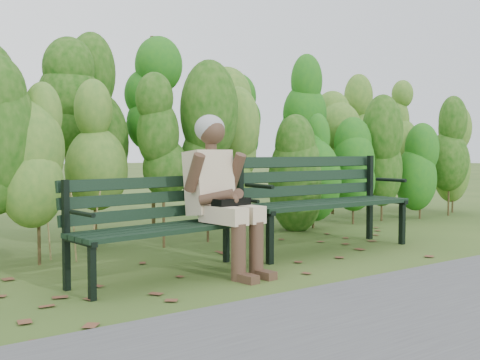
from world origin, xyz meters
TOP-DOWN VIEW (x-y plane):
  - ground at (0.00, 0.00)m, footprint 80.00×80.00m
  - hedge_band at (0.00, 1.86)m, footprint 11.04×1.67m
  - leaf_litter at (0.10, -0.25)m, footprint 5.90×2.12m
  - bench_left at (-0.97, 0.07)m, footprint 1.69×0.73m
  - bench_right at (0.99, 0.30)m, footprint 1.95×0.64m
  - seated_woman at (-0.49, -0.05)m, footprint 0.58×0.85m

SIDE VIEW (x-z plane):
  - ground at x=0.00m, z-range 0.00..0.00m
  - leaf_litter at x=0.10m, z-range 0.00..0.01m
  - bench_left at x=-0.97m, z-range 0.07..0.89m
  - bench_right at x=0.99m, z-range 0.09..1.06m
  - seated_woman at x=-0.49m, z-range 0.07..1.40m
  - hedge_band at x=0.00m, z-range 0.05..2.47m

